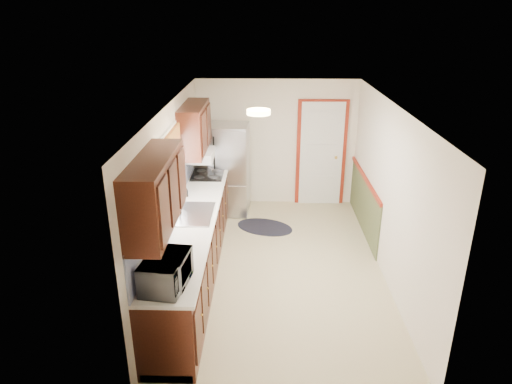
{
  "coord_description": "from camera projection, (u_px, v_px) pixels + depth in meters",
  "views": [
    {
      "loc": [
        -0.21,
        -5.88,
        3.55
      ],
      "look_at": [
        -0.34,
        0.12,
        1.15
      ],
      "focal_mm": 32.0,
      "sensor_mm": 36.0,
      "label": 1
    }
  ],
  "objects": [
    {
      "name": "ceiling_fixture",
      "position": [
        259.0,
        112.0,
        5.71
      ],
      "size": [
        0.3,
        0.3,
        0.06
      ],
      "primitive_type": "cylinder",
      "color": "#FFD88C",
      "rests_on": "room_shell"
    },
    {
      "name": "microwave",
      "position": [
        166.0,
        269.0,
        4.56
      ],
      "size": [
        0.4,
        0.63,
        0.4
      ],
      "primitive_type": "imported",
      "rotation": [
        0.0,
        0.0,
        1.45
      ],
      "color": "white",
      "rests_on": "kitchen_run"
    },
    {
      "name": "back_wall_trim",
      "position": [
        330.0,
        164.0,
        8.47
      ],
      "size": [
        1.12,
        2.3,
        2.08
      ],
      "color": "maroon",
      "rests_on": "ground"
    },
    {
      "name": "refrigerator",
      "position": [
        229.0,
        169.0,
        8.35
      ],
      "size": [
        0.73,
        0.72,
        1.67
      ],
      "rotation": [
        0.0,
        0.0,
        -0.06
      ],
      "color": "#B7B7BC",
      "rests_on": "ground"
    },
    {
      "name": "room_shell",
      "position": [
        280.0,
        192.0,
        6.32
      ],
      "size": [
        3.2,
        5.2,
        2.52
      ],
      "color": "tan",
      "rests_on": "ground"
    },
    {
      "name": "kitchen_run",
      "position": [
        190.0,
        226.0,
        6.22
      ],
      "size": [
        0.63,
        4.0,
        2.2
      ],
      "color": "#36150C",
      "rests_on": "ground"
    },
    {
      "name": "rug",
      "position": [
        265.0,
        227.0,
        8.0
      ],
      "size": [
        1.17,
        0.98,
        0.01
      ],
      "primitive_type": "ellipsoid",
      "rotation": [
        0.0,
        0.0,
        -0.39
      ],
      "color": "black",
      "rests_on": "ground"
    },
    {
      "name": "cooktop",
      "position": [
        208.0,
        175.0,
        7.74
      ],
      "size": [
        0.53,
        0.64,
        0.02
      ],
      "primitive_type": "cube",
      "color": "black",
      "rests_on": "kitchen_run"
    }
  ]
}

